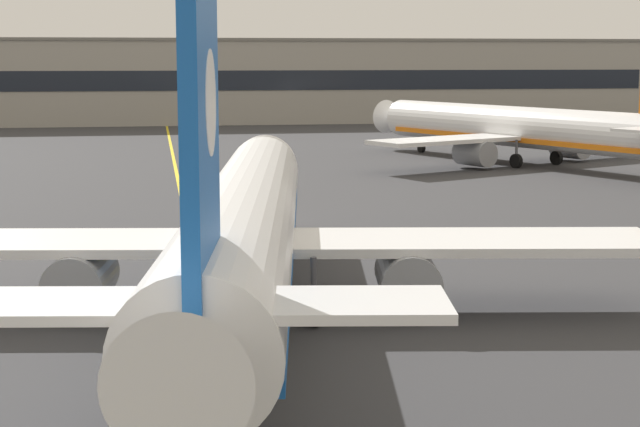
% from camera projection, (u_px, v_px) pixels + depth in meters
% --- Properties ---
extents(ground_plane, '(400.00, 400.00, 0.00)m').
position_uv_depth(ground_plane, '(233.00, 402.00, 29.35)').
color(ground_plane, '#353538').
extents(taxiway_centreline, '(1.73, 180.00, 0.01)m').
position_uv_depth(taxiway_centreline, '(188.00, 229.00, 58.58)').
color(taxiway_centreline, yellow).
rests_on(taxiway_centreline, ground).
extents(airliner_foreground, '(32.36, 41.40, 11.65)m').
position_uv_depth(airliner_foreground, '(245.00, 227.00, 38.88)').
color(airliner_foreground, white).
rests_on(airliner_foreground, ground).
extents(airliner_background, '(30.29, 37.98, 11.34)m').
position_uv_depth(airliner_background, '(523.00, 129.00, 92.82)').
color(airliner_background, white).
rests_on(airliner_background, ground).
extents(safety_cone_by_nose_gear, '(0.44, 0.44, 0.55)m').
position_uv_depth(safety_cone_by_nose_gear, '(252.00, 237.00, 54.77)').
color(safety_cone_by_nose_gear, orange).
rests_on(safety_cone_by_nose_gear, ground).
extents(terminal_building, '(161.42, 12.40, 12.29)m').
position_uv_depth(terminal_building, '(120.00, 81.00, 148.17)').
color(terminal_building, '#9E998E').
rests_on(terminal_building, ground).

